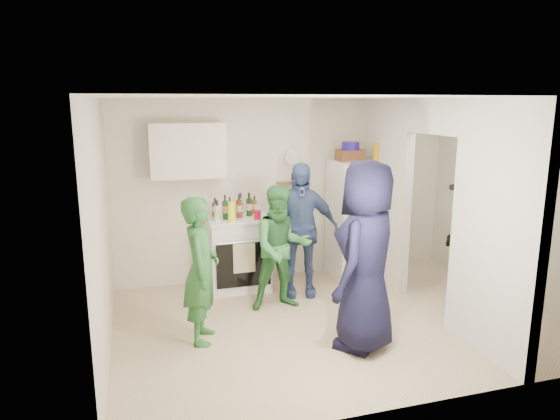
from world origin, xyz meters
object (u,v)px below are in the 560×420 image
object	(u,v)px
fridge	(356,220)
person_denim	(299,230)
person_green_center	(282,248)
stove	(238,252)
blue_bowl	(350,146)
person_green_left	(201,270)
yellow_cup_stack_top	(376,152)
person_nook	(469,235)
wicker_basket	(350,155)
person_navy	(366,256)

from	to	relation	value
fridge	person_denim	xyz separation A→B (m)	(-0.99, -0.43, 0.03)
person_green_center	person_denim	bearing A→B (deg)	48.27
stove	blue_bowl	size ratio (longest dim) A/B	4.05
person_green_center	stove	bearing A→B (deg)	116.15
person_green_left	stove	bearing A→B (deg)	-11.95
stove	blue_bowl	world-z (taller)	blue_bowl
person_green_center	person_denim	size ratio (longest dim) A/B	0.87
blue_bowl	yellow_cup_stack_top	xyz separation A→B (m)	(0.32, -0.15, -0.08)
stove	fridge	size ratio (longest dim) A/B	0.58
stove	person_green_center	xyz separation A→B (m)	(0.36, -0.81, 0.27)
person_green_left	person_nook	bearing A→B (deg)	-71.67
wicker_basket	person_navy	size ratio (longest dim) A/B	0.18
blue_bowl	person_denim	world-z (taller)	blue_bowl
person_green_left	person_navy	size ratio (longest dim) A/B	0.80
stove	person_green_left	bearing A→B (deg)	-115.71
stove	blue_bowl	xyz separation A→B (m)	(1.59, 0.02, 1.38)
yellow_cup_stack_top	person_denim	bearing A→B (deg)	-164.83
wicker_basket	person_green_center	bearing A→B (deg)	-145.96
blue_bowl	person_denim	bearing A→B (deg)	-151.80
stove	yellow_cup_stack_top	size ratio (longest dim) A/B	3.88
person_navy	fridge	bearing A→B (deg)	-155.34
person_green_left	person_green_center	xyz separation A→B (m)	(1.04, 0.59, -0.02)
stove	yellow_cup_stack_top	xyz separation A→B (m)	(1.91, -0.13, 1.30)
blue_bowl	person_denim	distance (m)	1.43
wicker_basket	person_nook	world-z (taller)	wicker_basket
fridge	person_green_left	world-z (taller)	fridge
yellow_cup_stack_top	person_navy	size ratio (longest dim) A/B	0.13
person_denim	person_navy	bearing A→B (deg)	-71.00
wicker_basket	person_green_left	world-z (taller)	wicker_basket
wicker_basket	blue_bowl	bearing A→B (deg)	0.00
person_denim	person_nook	world-z (taller)	person_denim
fridge	person_navy	xyz separation A→B (m)	(-0.81, -1.97, 0.13)
wicker_basket	person_green_center	distance (m)	1.78
blue_bowl	person_navy	distance (m)	2.32
stove	person_nook	world-z (taller)	person_nook
yellow_cup_stack_top	person_green_left	distance (m)	3.06
person_denim	person_navy	xyz separation A→B (m)	(0.18, -1.54, 0.10)
stove	person_nook	distance (m)	2.98
yellow_cup_stack_top	stove	bearing A→B (deg)	176.11
blue_bowl	person_green_left	distance (m)	2.89
blue_bowl	person_green_center	size ratio (longest dim) A/B	0.16
blue_bowl	yellow_cup_stack_top	distance (m)	0.36
person_green_left	person_denim	distance (m)	1.67
yellow_cup_stack_top	person_navy	bearing A→B (deg)	-118.85
stove	person_navy	xyz separation A→B (m)	(0.89, -2.00, 0.47)
fridge	blue_bowl	xyz separation A→B (m)	(-0.10, 0.05, 1.04)
yellow_cup_stack_top	person_nook	size ratio (longest dim) A/B	0.15
blue_bowl	person_navy	xyz separation A→B (m)	(-0.71, -2.02, -0.91)
person_green_left	person_denim	xyz separation A→B (m)	(1.37, 0.94, 0.09)
stove	person_green_center	size ratio (longest dim) A/B	0.65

